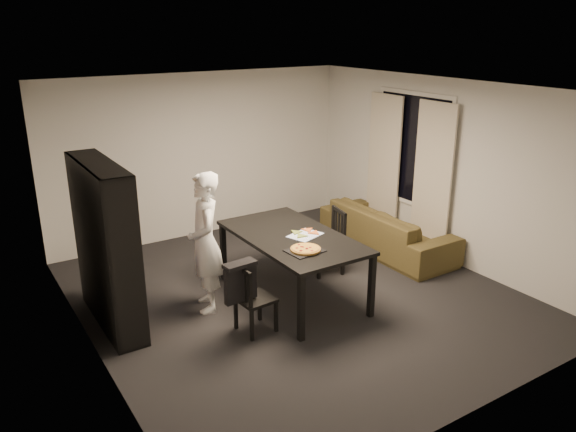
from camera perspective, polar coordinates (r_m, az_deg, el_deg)
room at (r=6.76m, az=0.91°, el=1.81°), size 5.01×5.51×2.61m
window_pane at (r=8.70m, az=12.53°, el=6.63°), size 0.02×1.40×1.60m
window_frame at (r=8.70m, az=12.51°, el=6.63°), size 0.03×1.52×1.72m
curtain_left at (r=8.38m, az=14.44°, el=3.53°), size 0.03×0.70×2.25m
curtain_right at (r=9.09m, az=9.69°, el=5.06°), size 0.03×0.70×2.25m
bookshelf at (r=6.58m, az=-18.00°, el=-2.89°), size 0.35×1.50×1.90m
dining_table at (r=6.93m, az=0.45°, el=-2.55°), size 1.10×1.98×0.83m
chair_left at (r=6.25m, az=-3.94°, el=-7.98°), size 0.41×0.41×0.82m
chair_right at (r=7.76m, az=4.46°, el=-2.09°), size 0.49×0.49×0.90m
draped_jacket at (r=6.11m, az=-4.86°, el=-6.50°), size 0.38×0.19×0.45m
person at (r=6.69m, az=-8.40°, el=-2.68°), size 0.57×0.71×1.70m
baking_tray at (r=6.43m, az=1.72°, el=-3.54°), size 0.42×0.35×0.01m
pepperoni_pizza at (r=6.43m, az=1.80°, el=-3.37°), size 0.35×0.35×0.03m
kitchen_towel at (r=6.90m, az=1.75°, el=-1.96°), size 0.47×0.41×0.01m
pizza_slices at (r=6.95m, az=1.69°, el=-1.70°), size 0.46×0.42×0.01m
sofa at (r=8.66m, az=10.02°, el=-1.32°), size 0.89×2.27×0.66m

